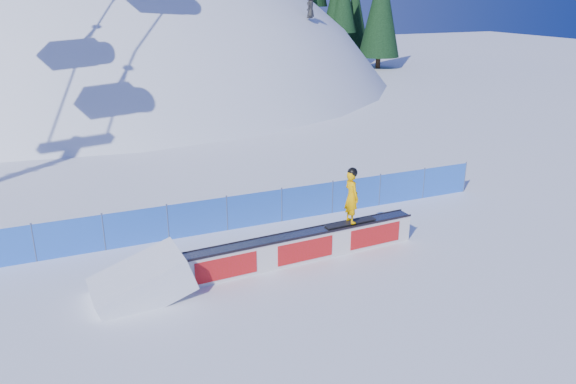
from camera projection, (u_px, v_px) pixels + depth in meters
name	position (u px, v px, depth m)	size (l,w,h in m)	color
ground	(242.00, 299.00, 14.86)	(160.00, 160.00, 0.00)	white
snow_hill	(115.00, 258.00, 57.30)	(64.00, 64.00, 64.00)	white
safety_fence	(198.00, 218.00, 18.55)	(22.05, 0.05, 1.30)	blue
rail_box	(302.00, 247.00, 16.82)	(7.66, 0.93, 0.92)	silver
snow_ramp	(143.00, 296.00, 15.00)	(2.49, 1.66, 0.93)	white
snowboarder	(351.00, 196.00, 17.07)	(1.73, 0.62, 1.79)	black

